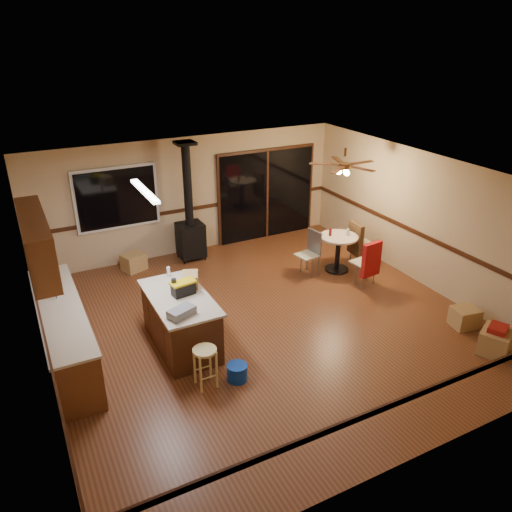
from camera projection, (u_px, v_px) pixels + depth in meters
floor at (264, 322)px, 8.74m from camera, size 7.00×7.00×0.00m
ceiling at (265, 178)px, 7.64m from camera, size 7.00×7.00×0.00m
wall_back at (190, 196)px, 11.02m from camera, size 7.00×0.00×7.00m
wall_front at (417, 375)px, 5.36m from camera, size 7.00×0.00×7.00m
wall_left at (36, 304)px, 6.74m from camera, size 0.00×7.00×7.00m
wall_right at (424, 220)px, 9.64m from camera, size 0.00×7.00×7.00m
chair_rail at (264, 271)px, 8.32m from camera, size 7.00×7.00×0.08m
window at (117, 198)px, 10.23m from camera, size 1.72×0.10×1.32m
sliding_door at (267, 195)px, 11.87m from camera, size 2.52×0.10×2.10m
lower_cabinets at (64, 334)px, 7.64m from camera, size 0.60×3.00×0.86m
countertop at (60, 308)px, 7.45m from camera, size 0.64×3.04×0.04m
upper_cabinets at (37, 243)px, 7.13m from camera, size 0.35×2.00×0.80m
kitchen_island at (181, 321)px, 7.93m from camera, size 0.88×1.68×0.90m
wood_stove at (190, 228)px, 10.81m from camera, size 0.55×0.50×2.52m
ceiling_fan at (344, 168)px, 9.66m from camera, size 0.24×0.24×0.55m
fluorescent_strip at (145, 191)px, 7.16m from camera, size 0.10×1.20×0.04m
toolbox_grey at (182, 312)px, 7.19m from camera, size 0.45×0.35×0.12m
toolbox_black at (183, 289)px, 7.75m from camera, size 0.38×0.23×0.19m
toolbox_yellow_lid at (183, 282)px, 7.71m from camera, size 0.42×0.26×0.03m
box_on_island at (190, 280)px, 8.00m from camera, size 0.35×0.40×0.22m
bottle_dark at (174, 287)px, 7.71m from camera, size 0.09×0.09×0.28m
bottle_pink at (184, 287)px, 7.77m from camera, size 0.08×0.08×0.22m
bottle_white at (169, 272)px, 8.31m from camera, size 0.06×0.06×0.17m
bar_stool at (205, 367)px, 7.07m from camera, size 0.41×0.41×0.62m
blue_bucket at (237, 372)px, 7.27m from camera, size 0.31×0.31×0.25m
dining_table at (338, 247)px, 10.37m from camera, size 0.79×0.79×0.78m
glass_red at (330, 232)px, 10.25m from camera, size 0.07×0.07×0.15m
glass_cream at (348, 232)px, 10.27m from camera, size 0.06×0.06×0.14m
chair_left at (311, 248)px, 10.19m from camera, size 0.47×0.46×0.51m
chair_near at (370, 259)px, 9.68m from camera, size 0.48×0.51×0.70m
chair_right at (357, 239)px, 10.61m from camera, size 0.48×0.44×0.70m
box_under_window at (134, 262)px, 10.53m from camera, size 0.55×0.50×0.36m
box_corner_a at (495, 341)px, 7.86m from camera, size 0.65×0.61×0.39m
box_corner_b at (465, 317)px, 8.55m from camera, size 0.48×0.43×0.34m
box_small_red at (498, 329)px, 7.76m from camera, size 0.40×0.38×0.08m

